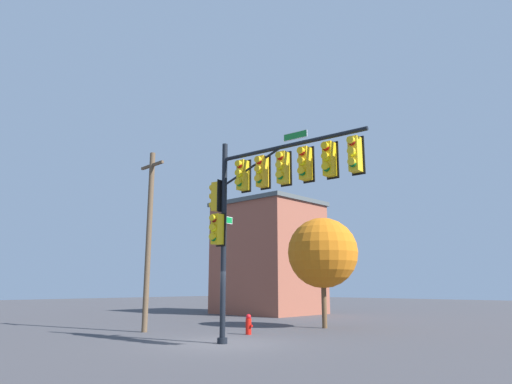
{
  "coord_description": "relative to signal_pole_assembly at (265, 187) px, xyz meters",
  "views": [
    {
      "loc": [
        12.28,
        -11.44,
        1.99
      ],
      "look_at": [
        1.21,
        0.45,
        5.34
      ],
      "focal_mm": 32.0,
      "sensor_mm": 36.0,
      "label": 1
    }
  ],
  "objects": [
    {
      "name": "utility_pole",
      "position": [
        -7.43,
        0.3,
        -1.1
      ],
      "size": [
        1.8,
        0.25,
        8.16
      ],
      "color": "brown",
      "rests_on": "ground_plane"
    },
    {
      "name": "brick_building",
      "position": [
        -12.29,
        14.08,
        -1.24
      ],
      "size": [
        7.04,
        6.11,
        8.2
      ],
      "color": "brown",
      "rests_on": "ground_plane"
    },
    {
      "name": "tree_near",
      "position": [
        -2.75,
        7.32,
        -1.75
      ],
      "size": [
        3.46,
        3.46,
        5.34
      ],
      "color": "brown",
      "rests_on": "ground_plane"
    },
    {
      "name": "fire_hydrant",
      "position": [
        -3.39,
        2.7,
        -4.94
      ],
      "size": [
        0.33,
        0.24,
        0.83
      ],
      "color": "red",
      "rests_on": "ground_plane"
    },
    {
      "name": "ground_plane",
      "position": [
        -1.95,
        -0.13,
        -5.35
      ],
      "size": [
        120.0,
        120.0,
        0.0
      ],
      "primitive_type": "plane",
      "color": "#434145"
    },
    {
      "name": "signal_pole_assembly",
      "position": [
        0.0,
        0.0,
        0.0
      ],
      "size": [
        6.46,
        1.43,
        7.32
      ],
      "color": "black",
      "rests_on": "ground_plane"
    }
  ]
}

